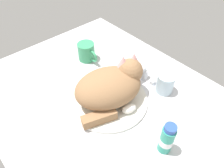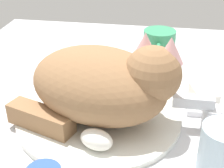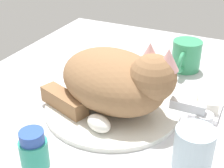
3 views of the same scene
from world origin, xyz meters
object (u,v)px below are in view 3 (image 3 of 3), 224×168
at_px(cat, 118,80).
at_px(toothpaste_bottle, 39,168).
at_px(faucet, 199,120).
at_px(rinse_cup, 193,149).
at_px(coffee_mug, 186,56).
at_px(soap_bar, 207,103).

xyz_separation_m(cat, toothpaste_bottle, (0.27, -0.01, -0.02)).
distance_m(faucet, rinse_cup, 0.11).
bearing_deg(rinse_cup, faucet, -174.02).
bearing_deg(cat, coffee_mug, 162.81).
height_order(cat, soap_bar, cat).
distance_m(faucet, toothpaste_bottle, 0.34).
xyz_separation_m(coffee_mug, soap_bar, (0.19, 0.10, -0.02)).
relative_size(coffee_mug, toothpaste_bottle, 0.96).
bearing_deg(rinse_cup, coffee_mug, -164.09).
bearing_deg(toothpaste_bottle, faucet, 145.20).
height_order(cat, rinse_cup, cat).
bearing_deg(faucet, cat, -88.59).
bearing_deg(soap_bar, coffee_mug, -152.96).
distance_m(rinse_cup, soap_bar, 0.19).
relative_size(coffee_mug, rinse_cup, 1.48).
height_order(faucet, rinse_cup, rinse_cup).
distance_m(faucet, coffee_mug, 0.29).
bearing_deg(coffee_mug, rinse_cup, 15.91).
bearing_deg(coffee_mug, toothpaste_bottle, -9.83).
bearing_deg(toothpaste_bottle, rinse_cup, 129.18).
xyz_separation_m(rinse_cup, toothpaste_bottle, (0.17, -0.20, 0.02)).
relative_size(rinse_cup, soap_bar, 1.33).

